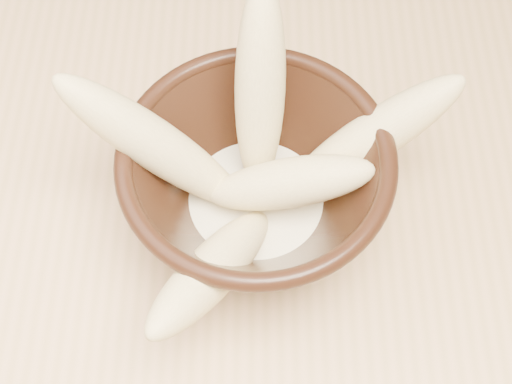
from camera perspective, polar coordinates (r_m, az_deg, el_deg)
bowl at (r=0.50m, az=0.00°, el=0.49°), size 0.19×0.19×0.10m
milk_puddle at (r=0.52m, az=-0.00°, el=-0.87°), size 0.11×0.11×0.01m
banana_upright at (r=0.49m, az=0.32°, el=8.21°), size 0.04×0.10×0.15m
banana_left at (r=0.48m, az=-8.05°, el=3.76°), size 0.15×0.07×0.14m
banana_right at (r=0.50m, az=9.26°, el=4.35°), size 0.14×0.08×0.12m
banana_across at (r=0.48m, az=2.68°, el=0.73°), size 0.12×0.03×0.07m
banana_front at (r=0.46m, az=-3.49°, el=-6.24°), size 0.10×0.14×0.09m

